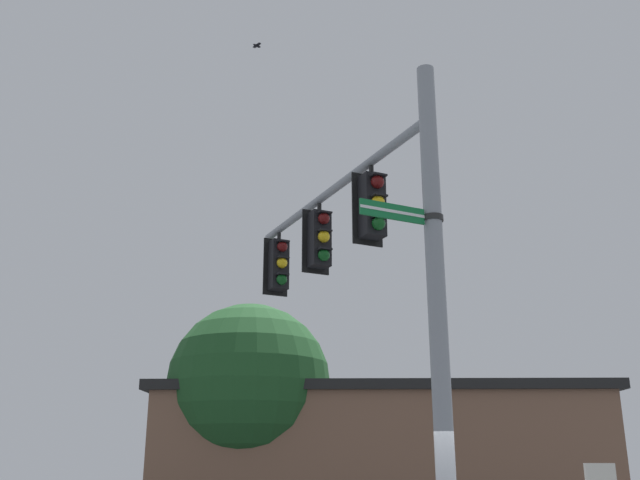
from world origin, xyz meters
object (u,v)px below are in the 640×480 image
at_px(traffic_light_nearest_pole, 373,205).
at_px(bird_flying, 257,46).
at_px(street_name_sign, 413,215).
at_px(traffic_light_mid_inner, 320,239).
at_px(traffic_light_mid_outer, 279,265).

distance_m(traffic_light_nearest_pole, bird_flying, 5.47).
relative_size(street_name_sign, bird_flying, 5.19).
bearing_deg(traffic_light_nearest_pole, traffic_light_mid_inner, -89.54).
bearing_deg(bird_flying, traffic_light_mid_inner, 131.42).
xyz_separation_m(street_name_sign, bird_flying, (0.66, -4.65, 5.19)).
distance_m(traffic_light_mid_outer, street_name_sign, 5.57).
bearing_deg(traffic_light_nearest_pole, traffic_light_mid_outer, -89.54).
bearing_deg(traffic_light_nearest_pole, bird_flying, -72.25).
height_order(traffic_light_mid_inner, traffic_light_mid_outer, same).
height_order(traffic_light_nearest_pole, bird_flying, bird_flying).
xyz_separation_m(traffic_light_nearest_pole, traffic_light_mid_inner, (0.02, -1.95, 0.00)).
height_order(street_name_sign, bird_flying, bird_flying).
xyz_separation_m(traffic_light_nearest_pole, bird_flying, (0.97, -3.03, 4.45)).
distance_m(traffic_light_nearest_pole, traffic_light_mid_outer, 3.89).
height_order(traffic_light_nearest_pole, traffic_light_mid_inner, same).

